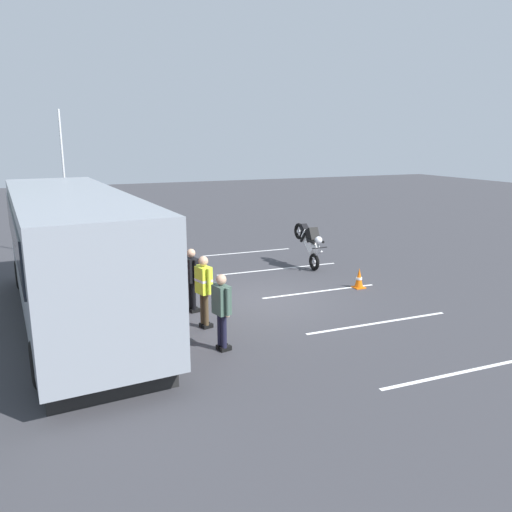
{
  "coord_description": "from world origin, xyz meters",
  "views": [
    {
      "loc": [
        -12.62,
        5.53,
        4.52
      ],
      "look_at": [
        0.84,
        -0.2,
        1.1
      ],
      "focal_mm": 35.42,
      "sensor_mm": 36.0,
      "label": 1
    }
  ],
  "objects": [
    {
      "name": "ground_plane",
      "position": [
        0.0,
        0.0,
        0.0
      ],
      "size": [
        80.0,
        80.0,
        0.0
      ],
      "primitive_type": "plane",
      "color": "#38383D"
    },
    {
      "name": "tour_bus",
      "position": [
        0.36,
        4.94,
        1.64
      ],
      "size": [
        10.12,
        3.18,
        3.25
      ],
      "color": "#8C939E",
      "rests_on": "ground_plane"
    },
    {
      "name": "spectator_far_left",
      "position": [
        -2.88,
        2.18,
        1.02
      ],
      "size": [
        0.58,
        0.37,
        1.72
      ],
      "color": "black",
      "rests_on": "ground_plane"
    },
    {
      "name": "spectator_left",
      "position": [
        -1.43,
        2.13,
        1.08
      ],
      "size": [
        0.57,
        0.38,
        1.8
      ],
      "color": "#473823",
      "rests_on": "ground_plane"
    },
    {
      "name": "spectator_centre",
      "position": [
        -0.2,
        2.08,
        1.02
      ],
      "size": [
        0.58,
        0.36,
        1.72
      ],
      "color": "black",
      "rests_on": "ground_plane"
    },
    {
      "name": "spectator_right",
      "position": [
        1.21,
        2.12,
        1.0
      ],
      "size": [
        0.58,
        0.34,
        1.68
      ],
      "color": "black",
      "rests_on": "ground_plane"
    },
    {
      "name": "spectator_far_right",
      "position": [
        2.53,
        2.2,
        1.01
      ],
      "size": [
        0.58,
        0.34,
        1.7
      ],
      "color": "black",
      "rests_on": "ground_plane"
    },
    {
      "name": "parked_motorcycle_silver",
      "position": [
        3.58,
        2.83,
        0.48
      ],
      "size": [
        2.05,
        0.64,
        0.99
      ],
      "color": "black",
      "rests_on": "ground_plane"
    },
    {
      "name": "stunt_motorcycle",
      "position": [
        2.71,
        -3.05,
        0.98
      ],
      "size": [
        2.05,
        0.58,
        1.62
      ],
      "color": "black",
      "rests_on": "ground_plane"
    },
    {
      "name": "flagpole",
      "position": [
        7.67,
        4.69,
        2.73
      ],
      "size": [
        0.78,
        0.36,
        5.55
      ],
      "color": "silver",
      "rests_on": "ground_plane"
    },
    {
      "name": "traffic_cone",
      "position": [
        -0.06,
        -3.28,
        0.3
      ],
      "size": [
        0.34,
        0.34,
        0.63
      ],
      "color": "orange",
      "rests_on": "ground_plane"
    },
    {
      "name": "bay_line_a",
      "position": [
        -5.76,
        -1.97,
        0.0
      ],
      "size": [
        0.19,
        4.16,
        0.01
      ],
      "color": "white",
      "rests_on": "ground_plane"
    },
    {
      "name": "bay_line_b",
      "position": [
        -2.84,
        -1.97,
        0.0
      ],
      "size": [
        0.19,
        4.06,
        0.01
      ],
      "color": "white",
      "rests_on": "ground_plane"
    },
    {
      "name": "bay_line_c",
      "position": [
        0.08,
        -1.97,
        0.0
      ],
      "size": [
        0.18,
        3.76,
        0.01
      ],
      "color": "white",
      "rests_on": "ground_plane"
    },
    {
      "name": "bay_line_d",
      "position": [
        3.0,
        -1.97,
        0.0
      ],
      "size": [
        0.2,
        4.54,
        0.01
      ],
      "color": "white",
      "rests_on": "ground_plane"
    },
    {
      "name": "bay_line_e",
      "position": [
        5.92,
        -1.97,
        0.0
      ],
      "size": [
        0.18,
        3.73,
        0.01
      ],
      "color": "white",
      "rests_on": "ground_plane"
    }
  ]
}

